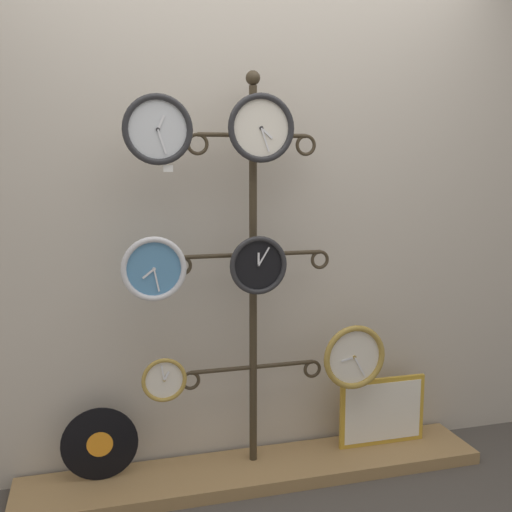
{
  "coord_description": "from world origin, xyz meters",
  "views": [
    {
      "loc": [
        -0.72,
        -2.21,
        1.46
      ],
      "look_at": [
        0.0,
        0.36,
        1.06
      ],
      "focal_mm": 42.0,
      "sensor_mm": 36.0,
      "label": 1
    }
  ],
  "objects_px": {
    "clock_top_left": "(158,130)",
    "clock_bottom_right": "(354,357)",
    "clock_top_center": "(261,128)",
    "picture_frame": "(382,411)",
    "clock_bottom_left": "(164,380)",
    "clock_middle_left": "(154,269)",
    "display_stand": "(253,353)",
    "clock_middle_center": "(258,265)",
    "vinyl_record": "(100,444)"
  },
  "relations": [
    {
      "from": "clock_top_left",
      "to": "picture_frame",
      "type": "xyz_separation_m",
      "value": [
        1.11,
        0.09,
        -1.38
      ]
    },
    {
      "from": "clock_middle_left",
      "to": "clock_bottom_left",
      "type": "relative_size",
      "value": 1.39
    },
    {
      "from": "picture_frame",
      "to": "clock_middle_center",
      "type": "bearing_deg",
      "value": -172.0
    },
    {
      "from": "display_stand",
      "to": "vinyl_record",
      "type": "distance_m",
      "value": 0.8
    },
    {
      "from": "clock_top_center",
      "to": "clock_middle_center",
      "type": "distance_m",
      "value": 0.6
    },
    {
      "from": "clock_top_center",
      "to": "clock_bottom_left",
      "type": "distance_m",
      "value": 1.18
    },
    {
      "from": "clock_top_left",
      "to": "vinyl_record",
      "type": "height_order",
      "value": "clock_top_left"
    },
    {
      "from": "clock_middle_center",
      "to": "vinyl_record",
      "type": "relative_size",
      "value": 0.77
    },
    {
      "from": "clock_top_center",
      "to": "clock_middle_left",
      "type": "height_order",
      "value": "clock_top_center"
    },
    {
      "from": "display_stand",
      "to": "clock_bottom_left",
      "type": "xyz_separation_m",
      "value": [
        -0.43,
        -0.08,
        -0.06
      ]
    },
    {
      "from": "display_stand",
      "to": "picture_frame",
      "type": "relative_size",
      "value": 4.09
    },
    {
      "from": "clock_middle_center",
      "to": "clock_top_left",
      "type": "bearing_deg",
      "value": 178.78
    },
    {
      "from": "clock_middle_center",
      "to": "clock_bottom_right",
      "type": "xyz_separation_m",
      "value": [
        0.48,
        0.01,
        -0.46
      ]
    },
    {
      "from": "clock_bottom_left",
      "to": "vinyl_record",
      "type": "bearing_deg",
      "value": 165.22
    },
    {
      "from": "clock_top_left",
      "to": "clock_middle_center",
      "type": "xyz_separation_m",
      "value": [
        0.43,
        -0.01,
        -0.58
      ]
    },
    {
      "from": "clock_top_left",
      "to": "clock_top_center",
      "type": "xyz_separation_m",
      "value": [
        0.44,
        0.01,
        0.01
      ]
    },
    {
      "from": "clock_top_center",
      "to": "clock_middle_left",
      "type": "bearing_deg",
      "value": -179.84
    },
    {
      "from": "display_stand",
      "to": "clock_top_center",
      "type": "relative_size",
      "value": 6.33
    },
    {
      "from": "picture_frame",
      "to": "clock_top_left",
      "type": "bearing_deg",
      "value": -175.52
    },
    {
      "from": "clock_top_center",
      "to": "clock_middle_left",
      "type": "relative_size",
      "value": 1.06
    },
    {
      "from": "clock_middle_center",
      "to": "clock_bottom_left",
      "type": "relative_size",
      "value": 1.31
    },
    {
      "from": "display_stand",
      "to": "clock_top_center",
      "type": "xyz_separation_m",
      "value": [
        0.01,
        -0.1,
        1.03
      ]
    },
    {
      "from": "vinyl_record",
      "to": "picture_frame",
      "type": "height_order",
      "value": "picture_frame"
    },
    {
      "from": "clock_middle_left",
      "to": "vinyl_record",
      "type": "relative_size",
      "value": 0.82
    },
    {
      "from": "clock_top_center",
      "to": "clock_bottom_right",
      "type": "xyz_separation_m",
      "value": [
        0.46,
        -0.01,
        -1.06
      ]
    },
    {
      "from": "display_stand",
      "to": "clock_bottom_right",
      "type": "distance_m",
      "value": 0.48
    },
    {
      "from": "clock_middle_center",
      "to": "clock_bottom_right",
      "type": "distance_m",
      "value": 0.67
    },
    {
      "from": "picture_frame",
      "to": "clock_middle_left",
      "type": "bearing_deg",
      "value": -175.85
    },
    {
      "from": "clock_top_left",
      "to": "clock_bottom_right",
      "type": "distance_m",
      "value": 1.38
    },
    {
      "from": "display_stand",
      "to": "clock_middle_center",
      "type": "distance_m",
      "value": 0.45
    },
    {
      "from": "clock_bottom_left",
      "to": "clock_top_center",
      "type": "bearing_deg",
      "value": -2.81
    },
    {
      "from": "clock_top_center",
      "to": "clock_bottom_right",
      "type": "relative_size",
      "value": 0.95
    },
    {
      "from": "picture_frame",
      "to": "clock_bottom_right",
      "type": "bearing_deg",
      "value": -156.61
    },
    {
      "from": "clock_bottom_left",
      "to": "vinyl_record",
      "type": "distance_m",
      "value": 0.42
    },
    {
      "from": "clock_top_left",
      "to": "clock_bottom_right",
      "type": "xyz_separation_m",
      "value": [
        0.9,
        -0.0,
        -1.05
      ]
    },
    {
      "from": "display_stand",
      "to": "clock_top_left",
      "type": "xyz_separation_m",
      "value": [
        -0.43,
        -0.1,
        1.02
      ]
    },
    {
      "from": "display_stand",
      "to": "clock_middle_center",
      "type": "xyz_separation_m",
      "value": [
        -0.01,
        -0.11,
        0.44
      ]
    },
    {
      "from": "clock_top_center",
      "to": "clock_top_left",
      "type": "bearing_deg",
      "value": -179.28
    },
    {
      "from": "clock_bottom_left",
      "to": "picture_frame",
      "type": "distance_m",
      "value": 1.15
    },
    {
      "from": "clock_bottom_right",
      "to": "vinyl_record",
      "type": "height_order",
      "value": "clock_bottom_right"
    },
    {
      "from": "clock_bottom_right",
      "to": "clock_top_center",
      "type": "bearing_deg",
      "value": 179.03
    },
    {
      "from": "clock_bottom_right",
      "to": "clock_bottom_left",
      "type": "bearing_deg",
      "value": 178.13
    },
    {
      "from": "clock_middle_center",
      "to": "vinyl_record",
      "type": "xyz_separation_m",
      "value": [
        -0.71,
        0.11,
        -0.8
      ]
    },
    {
      "from": "clock_middle_center",
      "to": "clock_bottom_left",
      "type": "height_order",
      "value": "clock_middle_center"
    },
    {
      "from": "vinyl_record",
      "to": "picture_frame",
      "type": "relative_size",
      "value": 0.74
    },
    {
      "from": "clock_middle_left",
      "to": "clock_bottom_left",
      "type": "bearing_deg",
      "value": 33.41
    },
    {
      "from": "clock_bottom_left",
      "to": "display_stand",
      "type": "bearing_deg",
      "value": 10.19
    },
    {
      "from": "clock_middle_left",
      "to": "clock_middle_center",
      "type": "distance_m",
      "value": 0.46
    },
    {
      "from": "display_stand",
      "to": "clock_bottom_right",
      "type": "relative_size",
      "value": 6.0
    },
    {
      "from": "clock_top_center",
      "to": "picture_frame",
      "type": "distance_m",
      "value": 1.54
    }
  ]
}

